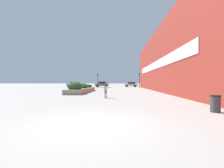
{
  "coord_description": "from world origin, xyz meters",
  "views": [
    {
      "loc": [
        0.9,
        -5.31,
        1.5
      ],
      "look_at": [
        -0.27,
        17.1,
        1.2
      ],
      "focal_mm": 24.0,
      "sensor_mm": 36.0,
      "label": 1
    }
  ],
  "objects_px": {
    "skateboard": "(106,97)",
    "car_center_right": "(75,84)",
    "skateboarder": "(106,89)",
    "trash_bin": "(215,104)",
    "car_leftmost": "(131,84)",
    "car_rightmost": "(168,84)",
    "car_center_left": "(102,84)",
    "traffic_light_left": "(98,78)",
    "traffic_light_right": "(139,78)"
  },
  "relations": [
    {
      "from": "skateboard",
      "to": "car_center_right",
      "type": "xyz_separation_m",
      "value": [
        -12.89,
        32.32,
        0.74
      ]
    },
    {
      "from": "skateboarder",
      "to": "trash_bin",
      "type": "height_order",
      "value": "skateboarder"
    },
    {
      "from": "skateboard",
      "to": "car_leftmost",
      "type": "bearing_deg",
      "value": 81.65
    },
    {
      "from": "car_rightmost",
      "to": "trash_bin",
      "type": "bearing_deg",
      "value": -14.29
    },
    {
      "from": "skateboard",
      "to": "trash_bin",
      "type": "distance_m",
      "value": 8.75
    },
    {
      "from": "car_leftmost",
      "to": "trash_bin",
      "type": "bearing_deg",
      "value": -178.1
    },
    {
      "from": "trash_bin",
      "to": "car_center_left",
      "type": "bearing_deg",
      "value": 105.22
    },
    {
      "from": "car_leftmost",
      "to": "car_rightmost",
      "type": "relative_size",
      "value": 1.04
    },
    {
      "from": "car_leftmost",
      "to": "skateboarder",
      "type": "bearing_deg",
      "value": 171.68
    },
    {
      "from": "car_center_left",
      "to": "car_center_right",
      "type": "height_order",
      "value": "car_center_left"
    },
    {
      "from": "traffic_light_left",
      "to": "car_rightmost",
      "type": "bearing_deg",
      "value": 15.65
    },
    {
      "from": "car_center_right",
      "to": "traffic_light_left",
      "type": "distance_m",
      "value": 10.88
    },
    {
      "from": "skateboarder",
      "to": "car_center_right",
      "type": "height_order",
      "value": "car_center_right"
    },
    {
      "from": "car_center_left",
      "to": "car_center_right",
      "type": "distance_m",
      "value": 9.06
    },
    {
      "from": "trash_bin",
      "to": "car_leftmost",
      "type": "distance_m",
      "value": 38.88
    },
    {
      "from": "car_leftmost",
      "to": "traffic_light_right",
      "type": "relative_size",
      "value": 1.07
    },
    {
      "from": "skateboard",
      "to": "skateboarder",
      "type": "distance_m",
      "value": 0.74
    },
    {
      "from": "car_center_right",
      "to": "skateboarder",
      "type": "bearing_deg",
      "value": -158.25
    },
    {
      "from": "car_rightmost",
      "to": "traffic_light_left",
      "type": "xyz_separation_m",
      "value": [
        -20.13,
        -5.64,
        1.61
      ]
    },
    {
      "from": "skateboarder",
      "to": "car_leftmost",
      "type": "relative_size",
      "value": 0.29
    },
    {
      "from": "car_center_right",
      "to": "traffic_light_right",
      "type": "bearing_deg",
      "value": -109.45
    },
    {
      "from": "car_leftmost",
      "to": "car_center_right",
      "type": "height_order",
      "value": "car_center_right"
    },
    {
      "from": "skateboarder",
      "to": "car_center_right",
      "type": "distance_m",
      "value": 34.8
    },
    {
      "from": "skateboarder",
      "to": "car_leftmost",
      "type": "xyz_separation_m",
      "value": [
        4.76,
        32.55,
        -0.03
      ]
    },
    {
      "from": "skateboarder",
      "to": "car_center_right",
      "type": "relative_size",
      "value": 0.27
    },
    {
      "from": "skateboard",
      "to": "traffic_light_right",
      "type": "bearing_deg",
      "value": 75.78
    },
    {
      "from": "car_center_right",
      "to": "car_center_left",
      "type": "bearing_deg",
      "value": -101.02
    },
    {
      "from": "trash_bin",
      "to": "traffic_light_right",
      "type": "height_order",
      "value": "traffic_light_right"
    },
    {
      "from": "car_center_right",
      "to": "trash_bin",
      "type": "bearing_deg",
      "value": -153.89
    },
    {
      "from": "car_leftmost",
      "to": "skateboard",
      "type": "bearing_deg",
      "value": 171.68
    },
    {
      "from": "skateboard",
      "to": "car_rightmost",
      "type": "bearing_deg",
      "value": 63.4
    },
    {
      "from": "trash_bin",
      "to": "car_leftmost",
      "type": "relative_size",
      "value": 0.21
    },
    {
      "from": "trash_bin",
      "to": "car_center_right",
      "type": "bearing_deg",
      "value": 116.11
    },
    {
      "from": "trash_bin",
      "to": "traffic_light_right",
      "type": "distance_m",
      "value": 31.88
    },
    {
      "from": "car_leftmost",
      "to": "traffic_light_left",
      "type": "height_order",
      "value": "traffic_light_left"
    },
    {
      "from": "trash_bin",
      "to": "car_center_left",
      "type": "height_order",
      "value": "car_center_left"
    },
    {
      "from": "car_rightmost",
      "to": "car_center_right",
      "type": "bearing_deg",
      "value": -92.29
    },
    {
      "from": "car_leftmost",
      "to": "car_center_left",
      "type": "relative_size",
      "value": 1.02
    },
    {
      "from": "skateboard",
      "to": "car_center_left",
      "type": "distance_m",
      "value": 30.86
    },
    {
      "from": "traffic_light_left",
      "to": "traffic_light_right",
      "type": "height_order",
      "value": "traffic_light_right"
    },
    {
      "from": "car_leftmost",
      "to": "car_rightmost",
      "type": "xyz_separation_m",
      "value": [
        10.84,
        -1.37,
        0.06
      ]
    },
    {
      "from": "car_center_right",
      "to": "car_leftmost",
      "type": "bearing_deg",
      "value": -89.27
    },
    {
      "from": "trash_bin",
      "to": "car_center_right",
      "type": "height_order",
      "value": "car_center_right"
    },
    {
      "from": "skateboard",
      "to": "car_center_right",
      "type": "relative_size",
      "value": 0.13
    },
    {
      "from": "car_rightmost",
      "to": "traffic_light_right",
      "type": "height_order",
      "value": "traffic_light_right"
    },
    {
      "from": "car_center_left",
      "to": "traffic_light_left",
      "type": "height_order",
      "value": "traffic_light_left"
    },
    {
      "from": "car_center_right",
      "to": "traffic_light_left",
      "type": "xyz_separation_m",
      "value": [
        8.36,
        -6.78,
        1.64
      ]
    },
    {
      "from": "car_leftmost",
      "to": "traffic_light_right",
      "type": "bearing_deg",
      "value": -166.54
    },
    {
      "from": "skateboarder",
      "to": "car_center_left",
      "type": "height_order",
      "value": "car_center_left"
    },
    {
      "from": "traffic_light_left",
      "to": "traffic_light_right",
      "type": "bearing_deg",
      "value": -0.27
    }
  ]
}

